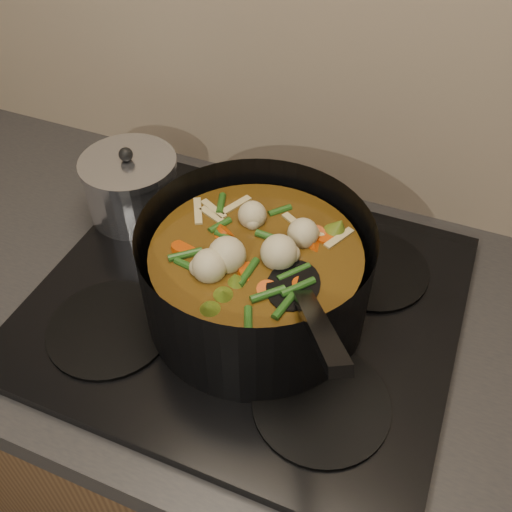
% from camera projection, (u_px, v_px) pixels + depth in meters
% --- Properties ---
extents(counter, '(2.64, 0.64, 0.91)m').
position_uv_depth(counter, '(249.00, 445.00, 1.20)').
color(counter, brown).
rests_on(counter, ground).
extents(stovetop, '(0.62, 0.54, 0.03)m').
position_uv_depth(stovetop, '(247.00, 302.00, 0.87)').
color(stovetop, black).
rests_on(stovetop, counter).
extents(stockpot, '(0.40, 0.42, 0.24)m').
position_uv_depth(stockpot, '(256.00, 275.00, 0.80)').
color(stockpot, black).
rests_on(stockpot, stovetop).
extents(saucepan, '(0.16, 0.16, 0.13)m').
position_uv_depth(saucepan, '(132.00, 186.00, 0.97)').
color(saucepan, silver).
rests_on(saucepan, stovetop).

